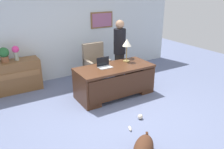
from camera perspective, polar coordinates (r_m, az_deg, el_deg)
ground_plane at (r=4.98m, az=1.75°, el=-9.17°), size 12.00×12.00×0.00m
back_wall at (r=6.74m, az=-10.35°, el=10.84°), size 7.00×0.16×2.70m
desk at (r=5.51m, az=0.77°, el=-1.38°), size 1.85×0.84×0.74m
credenza at (r=6.24m, az=-24.51°, el=-0.65°), size 1.57×0.50×0.80m
armchair at (r=6.28m, az=-4.01°, el=2.24°), size 0.60×0.59×1.09m
person_standing at (r=6.18m, az=1.88°, el=5.83°), size 0.32×0.32×1.71m
laptop at (r=5.36m, az=-1.97°, el=2.45°), size 0.32×0.22×0.22m
desk_lamp at (r=5.68m, az=3.70°, el=7.59°), size 0.22×0.22×0.58m
vase_with_flowers at (r=6.09m, az=-22.85°, el=5.27°), size 0.17×0.17×0.36m
potted_plant at (r=6.07m, az=-25.30°, el=4.61°), size 0.24×0.24×0.36m
dog_toy_ball at (r=4.73m, az=7.04°, el=-10.38°), size 0.10×0.10×0.10m
dog_toy_plush at (r=4.41m, az=4.50°, el=-13.24°), size 0.11×0.16×0.05m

